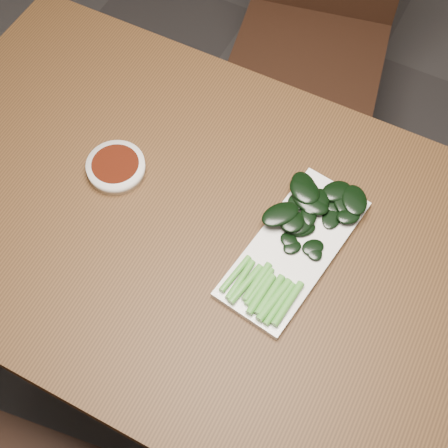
% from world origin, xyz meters
% --- Properties ---
extents(ground, '(6.00, 6.00, 0.00)m').
position_xyz_m(ground, '(0.00, 0.00, 0.00)').
color(ground, '#2E2B2B').
rests_on(ground, ground).
extents(table, '(1.40, 0.80, 0.75)m').
position_xyz_m(table, '(0.00, 0.00, 0.68)').
color(table, '#3F2612').
rests_on(table, ground).
extents(chair_far, '(0.52, 0.52, 0.89)m').
position_xyz_m(chair_far, '(-0.14, 0.86, 0.49)').
color(chair_far, black).
rests_on(chair_far, ground).
extents(sauce_bowl, '(0.12, 0.12, 0.03)m').
position_xyz_m(sauce_bowl, '(-0.26, 0.03, 0.77)').
color(sauce_bowl, silver).
rests_on(sauce_bowl, table).
extents(serving_plate, '(0.19, 0.35, 0.01)m').
position_xyz_m(serving_plate, '(0.13, 0.03, 0.76)').
color(serving_plate, silver).
rests_on(serving_plate, table).
extents(gai_lan, '(0.19, 0.34, 0.03)m').
position_xyz_m(gai_lan, '(0.13, 0.07, 0.78)').
color(gai_lan, '#4A9332').
rests_on(gai_lan, serving_plate).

